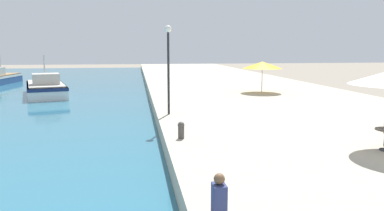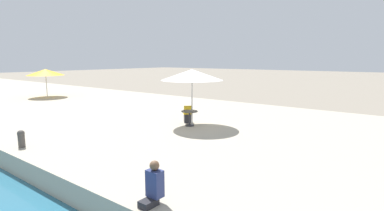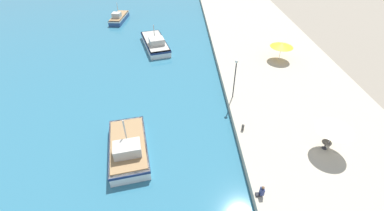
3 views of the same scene
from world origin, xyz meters
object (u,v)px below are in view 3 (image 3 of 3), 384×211
fishing_boat_near (128,147)px  cafe_chair_left (328,141)px  lamppost (235,73)px  person_at_quay (261,191)px  fishing_boat_far (119,18)px  cafe_umbrella_pink (336,128)px  cafe_table (326,144)px  fishing_boat_mid (155,43)px  cafe_umbrella_white (282,45)px  mooring_bollard (243,127)px

fishing_boat_near → cafe_chair_left: bearing=-12.1°
lamppost → person_at_quay: bearing=-90.6°
cafe_chair_left → lamppost: bearing=176.9°
fishing_boat_far → lamppost: (17.34, -27.35, 3.13)m
person_at_quay → cafe_umbrella_pink: bearing=31.5°
fishing_boat_near → lamppost: lamppost is taller
cafe_table → cafe_chair_left: bearing=46.5°
fishing_boat_mid → cafe_chair_left: bearing=-68.8°
cafe_umbrella_pink → cafe_chair_left: 2.28m
cafe_chair_left → cafe_umbrella_white: bearing=130.4°
fishing_boat_near → mooring_bollard: fishing_boat_near is taller
fishing_boat_far → lamppost: lamppost is taller
fishing_boat_mid → mooring_bollard: bearing=-80.2°
fishing_boat_near → fishing_boat_mid: size_ratio=0.81×
cafe_table → fishing_boat_far: bearing=124.1°
cafe_table → lamppost: lamppost is taller
fishing_boat_near → fishing_boat_mid: bearing=76.9°
mooring_bollard → cafe_umbrella_white: bearing=60.3°
fishing_boat_mid → lamppost: bearing=-72.9°
fishing_boat_near → mooring_bollard: (10.47, 1.76, 0.33)m
fishing_boat_mid → fishing_boat_near: bearing=-107.8°
cafe_umbrella_white → cafe_chair_left: cafe_umbrella_white is taller
fishing_boat_mid → fishing_boat_far: fishing_boat_mid is taller
fishing_boat_far → lamppost: 32.54m
mooring_bollard → lamppost: (-0.00, 5.38, 2.74)m
fishing_boat_near → cafe_umbrella_pink: 17.45m
cafe_table → cafe_chair_left: 0.75m
fishing_boat_near → cafe_umbrella_white: 24.40m
cafe_umbrella_pink → cafe_table: bearing=150.3°
fishing_boat_near → cafe_umbrella_white: (18.49, 15.78, 2.10)m
cafe_chair_left → mooring_bollard: (-7.15, 2.18, 0.02)m
cafe_table → mooring_bollard: bearing=157.9°
cafe_chair_left → fishing_boat_near: bearing=-137.9°
cafe_umbrella_white → person_at_quay: 22.62m
fishing_boat_near → cafe_table: (17.12, -0.95, 0.51)m
lamppost → cafe_umbrella_white: bearing=47.2°
fishing_boat_mid → cafe_table: bearing=-70.3°
fishing_boat_mid → cafe_table: fishing_boat_mid is taller
fishing_boat_near → cafe_table: bearing=-13.9°
cafe_table → cafe_chair_left: cafe_chair_left is taller
cafe_umbrella_white → fishing_boat_mid: bearing=160.2°
fishing_boat_far → cafe_chair_left: (24.49, -34.91, 0.36)m
fishing_boat_near → cafe_umbrella_white: bearing=29.8°
fishing_boat_near → lamppost: size_ratio=1.63×
fishing_boat_near → cafe_chair_left: 17.63m
fishing_boat_near → fishing_boat_far: fishing_boat_near is taller
fishing_boat_far → fishing_boat_near: bearing=-72.3°
cafe_table → cafe_chair_left: size_ratio=0.88×
cafe_table → lamppost: size_ratio=0.18×
cafe_chair_left → fishing_boat_far: bearing=168.5°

